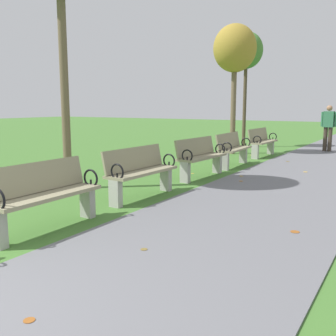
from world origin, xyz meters
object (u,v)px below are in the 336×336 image
at_px(park_bench_2, 44,194).
at_px(pedestrian_walking, 328,126).
at_px(park_bench_5, 233,148).
at_px(tree_2, 235,50).
at_px(tree_3, 246,52).
at_px(park_bench_6, 262,141).
at_px(park_bench_4, 200,156).
at_px(park_bench_3, 140,171).

xyz_separation_m(park_bench_2, pedestrian_walking, (1.57, 11.36, 0.44)).
distance_m(park_bench_5, pedestrian_walking, 5.20).
bearing_deg(tree_2, pedestrian_walking, 41.37).
height_order(tree_2, tree_3, tree_3).
xyz_separation_m(tree_2, tree_3, (-0.43, 2.20, 0.22)).
height_order(park_bench_6, pedestrian_walking, pedestrian_walking).
xyz_separation_m(park_bench_4, tree_3, (-1.51, 6.72, 3.17)).
bearing_deg(pedestrian_walking, park_bench_3, -99.70).
bearing_deg(tree_3, park_bench_5, -72.48).
bearing_deg(park_bench_5, park_bench_4, -90.00).
height_order(park_bench_2, park_bench_6, same).
bearing_deg(pedestrian_walking, park_bench_4, -102.91).
bearing_deg(tree_2, tree_3, 101.10).
distance_m(park_bench_5, tree_3, 5.94).
distance_m(park_bench_2, tree_3, 11.76).
bearing_deg(tree_2, park_bench_3, -81.05).
height_order(park_bench_3, park_bench_4, same).
bearing_deg(tree_3, park_bench_4, -77.32).
bearing_deg(tree_3, park_bench_2, -82.32).
bearing_deg(park_bench_3, park_bench_2, -90.00).
bearing_deg(park_bench_6, park_bench_2, -90.00).
xyz_separation_m(park_bench_5, pedestrian_walking, (1.57, 4.94, 0.44)).
bearing_deg(park_bench_3, park_bench_6, 90.00).
relative_size(park_bench_2, park_bench_3, 0.99).
bearing_deg(park_bench_2, park_bench_4, 90.00).
distance_m(park_bench_4, park_bench_6, 4.37).
bearing_deg(park_bench_2, pedestrian_walking, 82.11).
relative_size(park_bench_5, tree_2, 0.38).
bearing_deg(park_bench_6, tree_2, 171.70).
bearing_deg(tree_2, park_bench_6, -8.30).
bearing_deg(park_bench_6, park_bench_3, -90.00).
bearing_deg(park_bench_2, park_bench_5, 90.00).
bearing_deg(tree_3, tree_2, -78.90).
xyz_separation_m(park_bench_4, tree_2, (-1.08, 4.53, 2.95)).
relative_size(park_bench_2, park_bench_5, 0.99).
relative_size(park_bench_2, tree_2, 0.37).
bearing_deg(park_bench_3, pedestrian_walking, 80.30).
relative_size(park_bench_4, tree_2, 0.38).
height_order(park_bench_3, pedestrian_walking, pedestrian_walking).
relative_size(park_bench_3, tree_3, 0.37).
distance_m(park_bench_6, tree_3, 4.23).
relative_size(tree_2, tree_3, 0.97).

